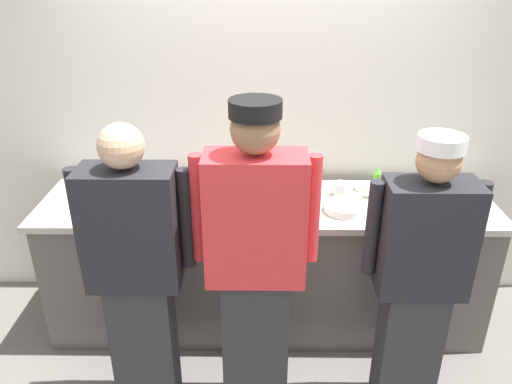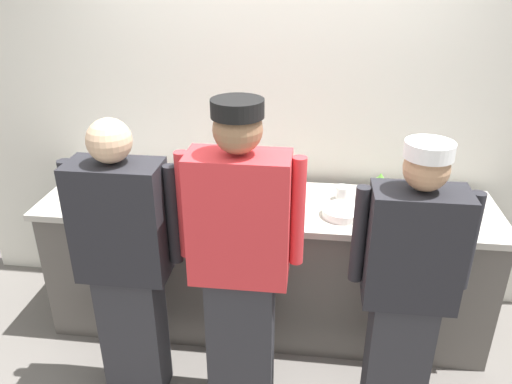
{
  "view_description": "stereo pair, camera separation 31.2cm",
  "coord_description": "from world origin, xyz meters",
  "px_view_note": "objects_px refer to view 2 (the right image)",
  "views": [
    {
      "loc": [
        -0.04,
        -2.43,
        2.31
      ],
      "look_at": [
        -0.07,
        0.39,
        0.98
      ],
      "focal_mm": 35.05,
      "sensor_mm": 36.0,
      "label": 1
    },
    {
      "loc": [
        0.28,
        -2.41,
        2.31
      ],
      "look_at": [
        -0.07,
        0.39,
        0.98
      ],
      "focal_mm": 35.05,
      "sensor_mm": 36.0,
      "label": 2
    }
  ],
  "objects_px": {
    "mixing_bowl_steel": "(443,206)",
    "ramekin_orange_sauce": "(198,183)",
    "chef_center": "(240,258)",
    "deli_cup": "(343,193)",
    "plate_stack_rear": "(263,189)",
    "squeeze_bottle_secondary": "(379,189)",
    "chef_far_right": "(408,284)",
    "plate_stack_front": "(343,212)",
    "chefs_knife": "(210,207)",
    "squeeze_bottle_primary": "(298,192)",
    "ramekin_green_sauce": "(288,213)",
    "sheet_tray": "(138,194)",
    "chef_near_left": "(125,261)",
    "ramekin_yellow_sauce": "(387,216)",
    "ramekin_red_sauce": "(366,192)"
  },
  "relations": [
    {
      "from": "sheet_tray",
      "to": "deli_cup",
      "type": "distance_m",
      "value": 1.3
    },
    {
      "from": "squeeze_bottle_primary",
      "to": "sheet_tray",
      "type": "bearing_deg",
      "value": 179.53
    },
    {
      "from": "deli_cup",
      "to": "chefs_knife",
      "type": "relative_size",
      "value": 0.33
    },
    {
      "from": "sheet_tray",
      "to": "ramekin_green_sauce",
      "type": "xyz_separation_m",
      "value": [
        0.97,
        -0.16,
        0.01
      ]
    },
    {
      "from": "mixing_bowl_steel",
      "to": "ramekin_yellow_sauce",
      "type": "relative_size",
      "value": 4.21
    },
    {
      "from": "squeeze_bottle_secondary",
      "to": "ramekin_orange_sauce",
      "type": "bearing_deg",
      "value": 174.94
    },
    {
      "from": "squeeze_bottle_secondary",
      "to": "ramekin_green_sauce",
      "type": "relative_size",
      "value": 1.98
    },
    {
      "from": "squeeze_bottle_primary",
      "to": "ramekin_orange_sauce",
      "type": "height_order",
      "value": "squeeze_bottle_primary"
    },
    {
      "from": "ramekin_green_sauce",
      "to": "deli_cup",
      "type": "height_order",
      "value": "deli_cup"
    },
    {
      "from": "chef_center",
      "to": "sheet_tray",
      "type": "xyz_separation_m",
      "value": [
        -0.76,
        0.67,
        -0.01
      ]
    },
    {
      "from": "mixing_bowl_steel",
      "to": "deli_cup",
      "type": "relative_size",
      "value": 4.36
    },
    {
      "from": "chef_far_right",
      "to": "deli_cup",
      "type": "relative_size",
      "value": 17.68
    },
    {
      "from": "chef_far_right",
      "to": "chef_near_left",
      "type": "bearing_deg",
      "value": -179.92
    },
    {
      "from": "chef_center",
      "to": "chef_near_left",
      "type": "bearing_deg",
      "value": 179.14
    },
    {
      "from": "chef_center",
      "to": "squeeze_bottle_secondary",
      "type": "relative_size",
      "value": 8.67
    },
    {
      "from": "chef_near_left",
      "to": "ramekin_yellow_sauce",
      "type": "distance_m",
      "value": 1.49
    },
    {
      "from": "ramekin_orange_sauce",
      "to": "ramekin_red_sauce",
      "type": "distance_m",
      "value": 1.1
    },
    {
      "from": "squeeze_bottle_primary",
      "to": "squeeze_bottle_secondary",
      "type": "height_order",
      "value": "squeeze_bottle_secondary"
    },
    {
      "from": "ramekin_orange_sauce",
      "to": "mixing_bowl_steel",
      "type": "bearing_deg",
      "value": -8.36
    },
    {
      "from": "plate_stack_rear",
      "to": "squeeze_bottle_secondary",
      "type": "bearing_deg",
      "value": -3.95
    },
    {
      "from": "ramekin_orange_sauce",
      "to": "plate_stack_front",
      "type": "bearing_deg",
      "value": -17.68
    },
    {
      "from": "chef_center",
      "to": "ramekin_orange_sauce",
      "type": "distance_m",
      "value": 0.95
    },
    {
      "from": "plate_stack_rear",
      "to": "sheet_tray",
      "type": "distance_m",
      "value": 0.8
    },
    {
      "from": "sheet_tray",
      "to": "ramekin_orange_sauce",
      "type": "xyz_separation_m",
      "value": [
        0.35,
        0.19,
        0.01
      ]
    },
    {
      "from": "mixing_bowl_steel",
      "to": "ramekin_orange_sauce",
      "type": "height_order",
      "value": "mixing_bowl_steel"
    },
    {
      "from": "chef_near_left",
      "to": "plate_stack_front",
      "type": "bearing_deg",
      "value": 25.88
    },
    {
      "from": "chef_near_left",
      "to": "mixing_bowl_steel",
      "type": "bearing_deg",
      "value": 20.04
    },
    {
      "from": "ramekin_green_sauce",
      "to": "plate_stack_rear",
      "type": "bearing_deg",
      "value": 121.51
    },
    {
      "from": "plate_stack_front",
      "to": "chef_far_right",
      "type": "bearing_deg",
      "value": -60.7
    },
    {
      "from": "plate_stack_front",
      "to": "chef_near_left",
      "type": "bearing_deg",
      "value": -154.12
    },
    {
      "from": "squeeze_bottle_primary",
      "to": "chef_near_left",
      "type": "bearing_deg",
      "value": -142.81
    },
    {
      "from": "chef_far_right",
      "to": "chef_center",
      "type": "bearing_deg",
      "value": -179.23
    },
    {
      "from": "chef_far_right",
      "to": "plate_stack_front",
      "type": "distance_m",
      "value": 0.64
    },
    {
      "from": "chef_near_left",
      "to": "chefs_knife",
      "type": "height_order",
      "value": "chef_near_left"
    },
    {
      "from": "sheet_tray",
      "to": "chef_near_left",
      "type": "bearing_deg",
      "value": -76.81
    },
    {
      "from": "plate_stack_rear",
      "to": "squeeze_bottle_primary",
      "type": "distance_m",
      "value": 0.27
    },
    {
      "from": "chef_far_right",
      "to": "mixing_bowl_steel",
      "type": "distance_m",
      "value": 0.7
    },
    {
      "from": "ramekin_orange_sauce",
      "to": "deli_cup",
      "type": "bearing_deg",
      "value": -4.67
    },
    {
      "from": "deli_cup",
      "to": "chef_far_right",
      "type": "bearing_deg",
      "value": -68.64
    },
    {
      "from": "chef_center",
      "to": "ramekin_orange_sauce",
      "type": "height_order",
      "value": "chef_center"
    },
    {
      "from": "plate_stack_front",
      "to": "ramekin_red_sauce",
      "type": "height_order",
      "value": "plate_stack_front"
    },
    {
      "from": "chefs_knife",
      "to": "plate_stack_front",
      "type": "bearing_deg",
      "value": -0.42
    },
    {
      "from": "ramekin_yellow_sauce",
      "to": "mixing_bowl_steel",
      "type": "bearing_deg",
      "value": 15.73
    },
    {
      "from": "chef_far_right",
      "to": "plate_stack_front",
      "type": "relative_size",
      "value": 6.53
    },
    {
      "from": "squeeze_bottle_secondary",
      "to": "ramekin_red_sauce",
      "type": "relative_size",
      "value": 2.22
    },
    {
      "from": "chef_near_left",
      "to": "plate_stack_rear",
      "type": "xyz_separation_m",
      "value": [
        0.64,
        0.8,
        0.08
      ]
    },
    {
      "from": "chef_center",
      "to": "deli_cup",
      "type": "xyz_separation_m",
      "value": [
        0.53,
        0.78,
        0.03
      ]
    },
    {
      "from": "squeeze_bottle_primary",
      "to": "ramekin_red_sauce",
      "type": "xyz_separation_m",
      "value": [
        0.43,
        0.2,
        -0.07
      ]
    },
    {
      "from": "squeeze_bottle_primary",
      "to": "ramekin_orange_sauce",
      "type": "bearing_deg",
      "value": 163.75
    },
    {
      "from": "chef_far_right",
      "to": "plate_stack_rear",
      "type": "height_order",
      "value": "chef_far_right"
    }
  ]
}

